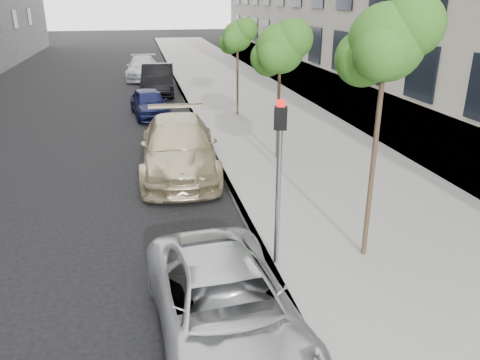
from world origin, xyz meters
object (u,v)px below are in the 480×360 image
object	(u,v)px
tree_near	(388,43)
sedan_black	(158,79)
sedan_blue	(149,103)
minivan	(225,307)
signal_pole	(279,166)
tree_mid	(281,48)
sedan_rear	(143,68)
tree_far	(238,36)
suv	(179,147)

from	to	relation	value
tree_near	sedan_black	bearing A→B (deg)	99.71
tree_near	sedan_blue	distance (m)	15.01
minivan	signal_pole	bearing A→B (deg)	50.42
tree_mid	sedan_blue	bearing A→B (deg)	118.20
sedan_blue	sedan_black	bearing A→B (deg)	76.13
minivan	sedan_rear	size ratio (longest dim) A/B	0.92
tree_mid	sedan_blue	distance (m)	9.00
signal_pole	minivan	xyz separation A→B (m)	(-1.40, -1.94, -1.57)
signal_pole	sedan_black	world-z (taller)	signal_pole
minivan	sedan_blue	bearing A→B (deg)	88.73
tree_near	signal_pole	world-z (taller)	tree_near
sedan_rear	tree_near	bearing A→B (deg)	-77.44
sedan_rear	sedan_blue	bearing A→B (deg)	-86.22
tree_near	tree_far	world-z (taller)	tree_near
sedan_blue	minivan	bearing A→B (deg)	-94.42
suv	sedan_rear	xyz separation A→B (m)	(-0.77, 18.86, -0.09)
signal_pole	minivan	size ratio (longest dim) A/B	0.72
sedan_black	tree_far	bearing A→B (deg)	-58.84
signal_pole	sedan_blue	xyz separation A→B (m)	(-2.07, 13.90, -1.57)
tree_far	sedan_black	xyz separation A→B (m)	(-3.33, 6.43, -2.76)
minivan	sedan_blue	distance (m)	15.85
minivan	sedan_black	bearing A→B (deg)	86.29
sedan_blue	sedan_black	xyz separation A→B (m)	(0.67, 5.47, 0.19)
tree_mid	suv	distance (m)	4.41
minivan	sedan_rear	world-z (taller)	sedan_rear
sedan_rear	signal_pole	bearing A→B (deg)	-81.76
tree_mid	minivan	distance (m)	9.52
tree_far	sedan_rear	xyz separation A→B (m)	(-4.10, 12.07, -2.86)
tree_mid	sedan_black	distance (m)	13.66
minivan	sedan_black	size ratio (longest dim) A/B	0.92
suv	sedan_black	size ratio (longest dim) A/B	1.13
sedan_rear	tree_far	bearing A→B (deg)	-67.97
signal_pole	sedan_blue	world-z (taller)	signal_pole
sedan_black	tree_mid	bearing A→B (deg)	-71.76
tree_far	tree_mid	bearing A→B (deg)	-90.00
tree_near	sedan_black	size ratio (longest dim) A/B	1.02
tree_far	sedan_rear	world-z (taller)	tree_far
tree_far	sedan_blue	distance (m)	5.06
tree_near	sedan_blue	bearing A→B (deg)	105.99
suv	tree_mid	bearing A→B (deg)	8.32
sedan_blue	sedan_black	world-z (taller)	sedan_black
signal_pole	sedan_rear	size ratio (longest dim) A/B	0.66
suv	minivan	bearing A→B (deg)	-86.65
tree_far	suv	xyz separation A→B (m)	(-3.33, -6.79, -2.77)
tree_near	minivan	xyz separation A→B (m)	(-3.33, -1.88, -3.78)
minivan	sedan_rear	bearing A→B (deg)	87.93
sedan_blue	sedan_rear	size ratio (longest dim) A/B	0.74
tree_near	tree_far	size ratio (longest dim) A/B	1.21
tree_far	signal_pole	world-z (taller)	tree_far
minivan	sedan_rear	distance (m)	26.96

